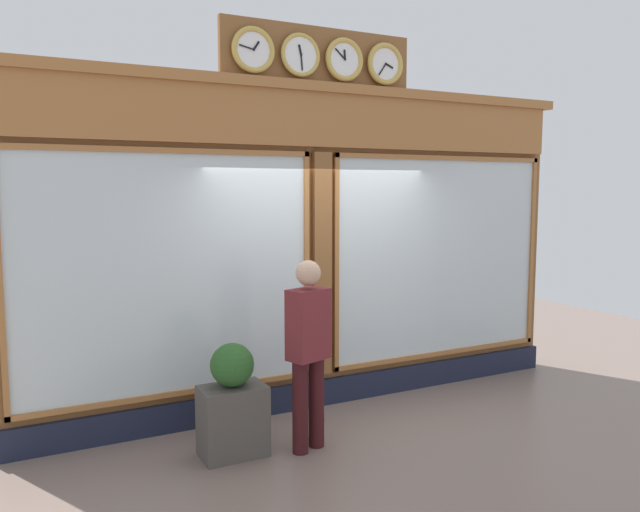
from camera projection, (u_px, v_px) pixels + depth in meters
The scene contains 4 objects.
shop_facade at pixel (315, 244), 6.63m from camera, with size 6.34×0.42×3.92m.
pedestrian at pixel (308, 347), 5.46m from camera, with size 0.41×0.32×1.69m.
planter_box at pixel (233, 421), 5.40m from camera, with size 0.56×0.36×0.62m, color #4C4742.
planter_shrub at pixel (232, 365), 5.35m from camera, with size 0.38×0.38×0.38m, color #285623.
Camera 1 is at (3.00, 5.76, 2.31)m, focal length 35.22 mm.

